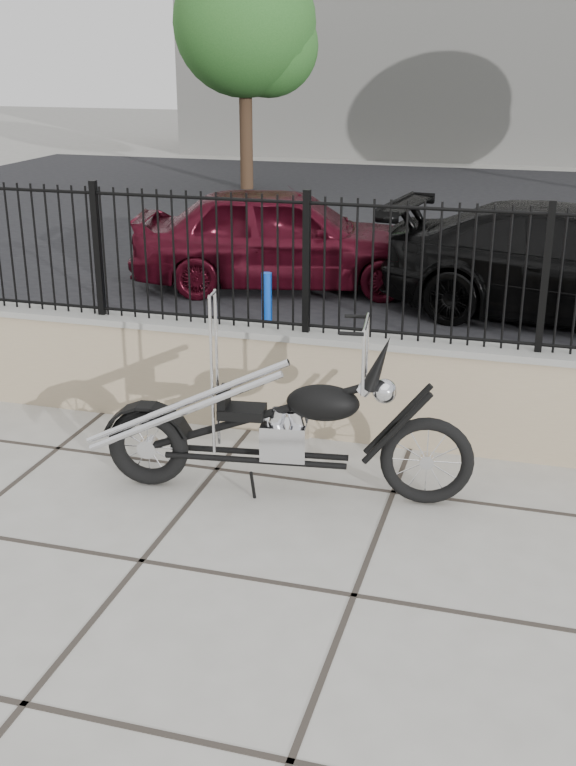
% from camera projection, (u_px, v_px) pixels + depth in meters
% --- Properties ---
extents(ground_plane, '(90.00, 90.00, 0.00)m').
position_uv_depth(ground_plane, '(354.00, 596.00, 5.80)').
color(ground_plane, '#99968E').
rests_on(ground_plane, ground).
extents(parking_lot, '(30.00, 30.00, 0.00)m').
position_uv_depth(parking_lot, '(492.00, 234.00, 17.05)').
color(parking_lot, black).
rests_on(parking_lot, ground).
extents(retaining_wall, '(14.00, 0.36, 0.96)m').
position_uv_depth(retaining_wall, '(415.00, 393.00, 7.88)').
color(retaining_wall, gray).
rests_on(retaining_wall, ground_plane).
extents(iron_fence, '(14.00, 0.08, 1.20)m').
position_uv_depth(iron_fence, '(422.00, 273.00, 7.50)').
color(iron_fence, black).
rests_on(iron_fence, retaining_wall).
extents(background_building, '(22.00, 6.00, 8.00)m').
position_uv_depth(background_building, '(534.00, 25.00, 28.24)').
color(background_building, beige).
rests_on(background_building, ground_plane).
extents(chopper_motorcycle, '(2.80, 0.84, 1.66)m').
position_uv_depth(chopper_motorcycle, '(277.00, 396.00, 6.85)').
color(chopper_motorcycle, black).
rests_on(chopper_motorcycle, ground_plane).
extents(car_red, '(4.66, 2.70, 1.49)m').
position_uv_depth(car_red, '(284.00, 237.00, 13.03)').
color(car_red, '#410915').
rests_on(car_red, parking_lot).
extents(bollard_a, '(0.14, 0.14, 0.99)m').
position_uv_depth(bollard_a, '(267.00, 316.00, 10.11)').
color(bollard_a, blue).
rests_on(bollard_a, ground_plane).
extents(tree_left, '(3.41, 3.41, 5.76)m').
position_uv_depth(tree_left, '(244.00, 16.00, 21.15)').
color(tree_left, '#382619').
rests_on(tree_left, ground_plane).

